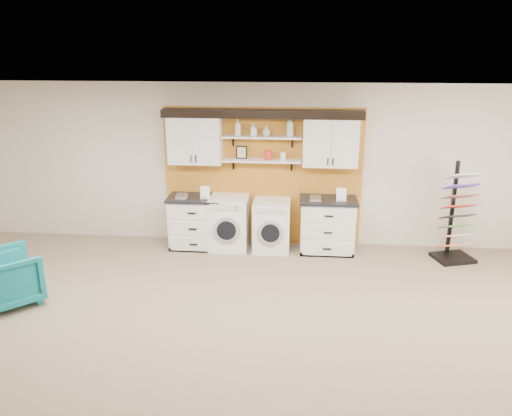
# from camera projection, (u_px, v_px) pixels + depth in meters

# --- Properties ---
(floor) EXTENTS (10.00, 10.00, 0.00)m
(floor) POSITION_uv_depth(u_px,v_px,m) (233.00, 381.00, 5.27)
(floor) COLOR #8B745D
(floor) RESTS_ON ground
(ceiling) EXTENTS (10.00, 10.00, 0.00)m
(ceiling) POSITION_uv_depth(u_px,v_px,m) (228.00, 114.00, 4.40)
(ceiling) COLOR white
(ceiling) RESTS_ON wall_back
(wall_back) EXTENTS (10.00, 0.00, 10.00)m
(wall_back) POSITION_uv_depth(u_px,v_px,m) (263.00, 165.00, 8.62)
(wall_back) COLOR beige
(wall_back) RESTS_ON floor
(accent_panel) EXTENTS (3.40, 0.07, 2.40)m
(accent_panel) POSITION_uv_depth(u_px,v_px,m) (263.00, 177.00, 8.65)
(accent_panel) COLOR #B8701F
(accent_panel) RESTS_ON wall_back
(upper_cabinet_left) EXTENTS (0.90, 0.35, 0.84)m
(upper_cabinet_left) POSITION_uv_depth(u_px,v_px,m) (195.00, 139.00, 8.37)
(upper_cabinet_left) COLOR white
(upper_cabinet_left) RESTS_ON wall_back
(upper_cabinet_right) EXTENTS (0.90, 0.35, 0.84)m
(upper_cabinet_right) POSITION_uv_depth(u_px,v_px,m) (331.00, 141.00, 8.17)
(upper_cabinet_right) COLOR white
(upper_cabinet_right) RESTS_ON wall_back
(shelf_lower) EXTENTS (1.32, 0.28, 0.03)m
(shelf_lower) POSITION_uv_depth(u_px,v_px,m) (262.00, 161.00, 8.39)
(shelf_lower) COLOR white
(shelf_lower) RESTS_ON wall_back
(shelf_upper) EXTENTS (1.32, 0.28, 0.03)m
(shelf_upper) POSITION_uv_depth(u_px,v_px,m) (262.00, 137.00, 8.26)
(shelf_upper) COLOR white
(shelf_upper) RESTS_ON wall_back
(crown_molding) EXTENTS (3.30, 0.41, 0.13)m
(crown_molding) POSITION_uv_depth(u_px,v_px,m) (262.00, 113.00, 8.15)
(crown_molding) COLOR black
(crown_molding) RESTS_ON wall_back
(picture_frame) EXTENTS (0.18, 0.02, 0.22)m
(picture_frame) POSITION_uv_depth(u_px,v_px,m) (242.00, 152.00, 8.42)
(picture_frame) COLOR black
(picture_frame) RESTS_ON shelf_lower
(canister_red) EXTENTS (0.11, 0.11, 0.16)m
(canister_red) POSITION_uv_depth(u_px,v_px,m) (268.00, 155.00, 8.35)
(canister_red) COLOR red
(canister_red) RESTS_ON shelf_lower
(canister_cream) EXTENTS (0.10, 0.10, 0.14)m
(canister_cream) POSITION_uv_depth(u_px,v_px,m) (283.00, 156.00, 8.33)
(canister_cream) COLOR silver
(canister_cream) RESTS_ON shelf_lower
(base_cabinet_left) EXTENTS (0.93, 0.66, 0.91)m
(base_cabinet_left) POSITION_uv_depth(u_px,v_px,m) (196.00, 222.00, 8.67)
(base_cabinet_left) COLOR white
(base_cabinet_left) RESTS_ON floor
(base_cabinet_right) EXTENTS (0.96, 0.66, 0.94)m
(base_cabinet_right) POSITION_uv_depth(u_px,v_px,m) (327.00, 225.00, 8.47)
(base_cabinet_right) COLOR white
(base_cabinet_right) RESTS_ON floor
(washer) EXTENTS (0.65, 0.71, 0.91)m
(washer) POSITION_uv_depth(u_px,v_px,m) (229.00, 223.00, 8.61)
(washer) COLOR white
(washer) RESTS_ON floor
(dryer) EXTENTS (0.62, 0.71, 0.87)m
(dryer) POSITION_uv_depth(u_px,v_px,m) (272.00, 225.00, 8.56)
(dryer) COLOR white
(dryer) RESTS_ON floor
(sample_rack) EXTENTS (0.71, 0.65, 1.63)m
(sample_rack) POSITION_uv_depth(u_px,v_px,m) (455.00, 229.00, 8.12)
(sample_rack) COLOR black
(sample_rack) RESTS_ON floor
(armchair) EXTENTS (1.14, 1.14, 0.74)m
(armchair) POSITION_uv_depth(u_px,v_px,m) (7.00, 278.00, 6.76)
(armchair) COLOR #10737A
(armchair) RESTS_ON floor
(soap_bottle_a) EXTENTS (0.14, 0.14, 0.28)m
(soap_bottle_a) POSITION_uv_depth(u_px,v_px,m) (238.00, 127.00, 8.25)
(soap_bottle_a) COLOR silver
(soap_bottle_a) RESTS_ON shelf_upper
(soap_bottle_b) EXTENTS (0.12, 0.12, 0.21)m
(soap_bottle_b) POSITION_uv_depth(u_px,v_px,m) (253.00, 129.00, 8.24)
(soap_bottle_b) COLOR silver
(soap_bottle_b) RESTS_ON shelf_upper
(soap_bottle_c) EXTENTS (0.19, 0.19, 0.17)m
(soap_bottle_c) POSITION_uv_depth(u_px,v_px,m) (266.00, 131.00, 8.22)
(soap_bottle_c) COLOR silver
(soap_bottle_c) RESTS_ON shelf_upper
(soap_bottle_d) EXTENTS (0.17, 0.17, 0.33)m
(soap_bottle_d) POSITION_uv_depth(u_px,v_px,m) (290.00, 126.00, 8.17)
(soap_bottle_d) COLOR silver
(soap_bottle_d) RESTS_ON shelf_upper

